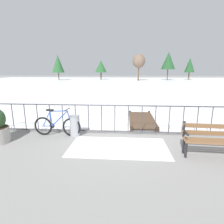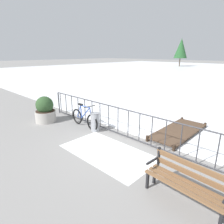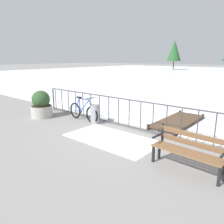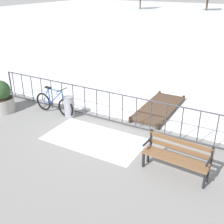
% 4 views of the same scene
% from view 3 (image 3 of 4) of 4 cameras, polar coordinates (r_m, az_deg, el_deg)
% --- Properties ---
extents(ground_plane, '(160.00, 160.00, 0.00)m').
position_cam_3_polar(ground_plane, '(7.94, 4.40, -4.27)').
color(ground_plane, gray).
extents(snow_patch, '(2.94, 1.59, 0.01)m').
position_cam_3_polar(snow_patch, '(6.94, -0.24, -6.92)').
color(snow_patch, white).
rests_on(snow_patch, ground).
extents(railing_fence, '(9.06, 0.06, 1.07)m').
position_cam_3_polar(railing_fence, '(7.79, 4.48, -0.35)').
color(railing_fence, '#38383D').
rests_on(railing_fence, ground).
extents(bicycle_near_railing, '(1.71, 0.52, 0.97)m').
position_cam_3_polar(bicycle_near_railing, '(8.88, -7.51, 0.08)').
color(bicycle_near_railing, black).
rests_on(bicycle_near_railing, ground).
extents(park_bench, '(1.63, 0.57, 0.89)m').
position_cam_3_polar(park_bench, '(5.25, 19.29, -8.85)').
color(park_bench, brown).
rests_on(park_bench, ground).
extents(planter_with_shrub, '(0.88, 0.88, 1.14)m').
position_cam_3_polar(planter_with_shrub, '(9.77, -17.90, 1.70)').
color(planter_with_shrub, '#ADA8A0').
rests_on(planter_with_shrub, ground).
extents(trash_bin, '(0.35, 0.35, 0.73)m').
position_cam_3_polar(trash_bin, '(8.46, -4.46, -0.50)').
color(trash_bin, gray).
rests_on(trash_bin, ground).
extents(wooden_dock, '(1.10, 2.82, 0.20)m').
position_cam_3_polar(wooden_dock, '(8.78, 16.73, -2.24)').
color(wooden_dock, '#4C3828').
rests_on(wooden_dock, ground).
extents(tree_far_west, '(2.89, 2.89, 6.01)m').
position_cam_3_polar(tree_far_west, '(48.81, 15.89, 15.10)').
color(tree_far_west, brown).
rests_on(tree_far_west, ground).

